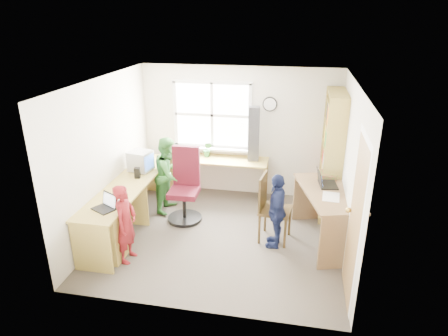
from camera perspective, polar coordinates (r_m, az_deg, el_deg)
name	(u,v)px	position (r m, az deg, el deg)	size (l,w,h in m)	color
room	(223,161)	(5.89, -0.18, 0.97)	(3.64, 3.44, 2.44)	#423B34
l_desk	(133,211)	(6.24, -12.89, -6.02)	(2.38, 2.95, 0.75)	tan
right_desk	(327,205)	(6.12, 14.44, -5.18)	(1.03, 1.57, 0.84)	brown
bookshelf	(331,157)	(6.91, 15.08, 1.48)	(0.30, 1.02, 2.10)	tan
swivel_chair	(185,189)	(6.66, -5.58, -3.03)	(0.59, 0.59, 1.23)	black
wooden_chair	(270,205)	(6.05, 6.65, -5.32)	(0.51, 0.51, 1.05)	#402F15
crt_monitor	(140,161)	(6.87, -11.84, 0.98)	(0.41, 0.38, 0.35)	#B3B4B8
laptop_left	(106,205)	(5.74, -16.49, -5.12)	(0.38, 0.36, 0.21)	black
laptop_right	(325,182)	(6.19, 14.18, -1.91)	(0.34, 0.39, 0.24)	black
speaker_a	(137,173)	(6.62, -12.29, -0.68)	(0.10, 0.10, 0.18)	black
speaker_b	(148,162)	(7.10, -10.76, 0.92)	(0.09, 0.09, 0.16)	black
cd_tower	(254,134)	(7.14, 4.26, 4.88)	(0.22, 0.20, 0.99)	black
game_box	(328,175)	(6.54, 14.62, -0.93)	(0.33, 0.33, 0.06)	red
paper_a	(120,199)	(5.98, -14.58, -4.28)	(0.29, 0.33, 0.00)	silver
paper_b	(331,197)	(5.85, 15.04, -4.00)	(0.26, 0.35, 0.00)	silver
potted_plant	(208,149)	(7.39, -2.37, 2.67)	(0.16, 0.13, 0.29)	#2A6A33
person_red	(126,224)	(5.68, -13.86, -7.72)	(0.42, 0.27, 1.14)	maroon
person_green	(169,174)	(6.93, -7.86, -0.92)	(0.64, 0.50, 1.32)	#377D32
person_navy	(277,211)	(5.89, 7.55, -6.06)	(0.67, 0.28, 1.15)	#161E46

